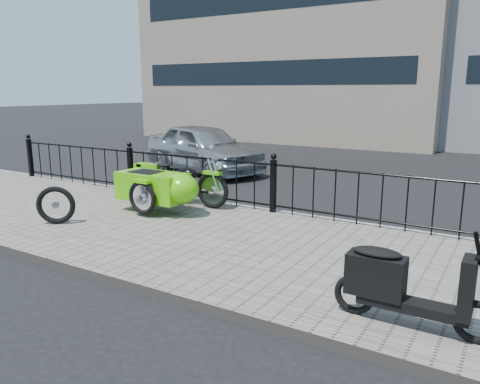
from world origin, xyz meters
The scene contains 9 objects.
ground centered at (0.00, 0.00, 0.00)m, with size 120.00×120.00×0.00m, color black.
sidewalk centered at (0.00, -0.50, 0.06)m, with size 30.00×3.80×0.12m, color #675E57.
curb centered at (0.00, 1.44, 0.06)m, with size 30.00×0.10×0.12m, color gray.
iron_fence centered at (0.00, 1.30, 0.59)m, with size 14.11×0.11×1.08m.
building_tan centered at (-6.00, 15.99, 6.00)m, with size 14.00×8.01×12.00m.
motorcycle_sidecar centered at (-1.71, 0.34, 0.59)m, with size 2.28×1.48×0.98m.
scooter centered at (2.95, -1.81, 0.51)m, with size 1.50×0.44×1.01m.
spare_tire centered at (-2.71, -1.25, 0.44)m, with size 0.64×0.64×0.09m, color black.
sedan_car centered at (-3.96, 4.66, 0.69)m, with size 1.63×4.05×1.38m, color #ABAEB2.
Camera 1 is at (3.77, -6.07, 2.30)m, focal length 35.00 mm.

